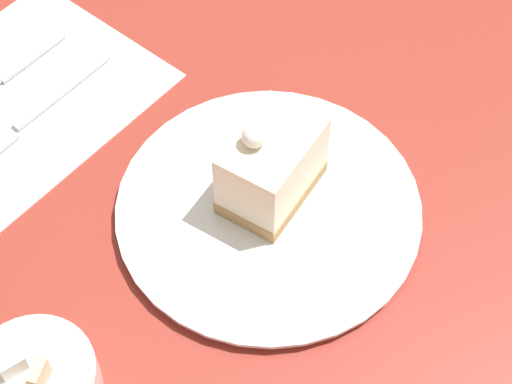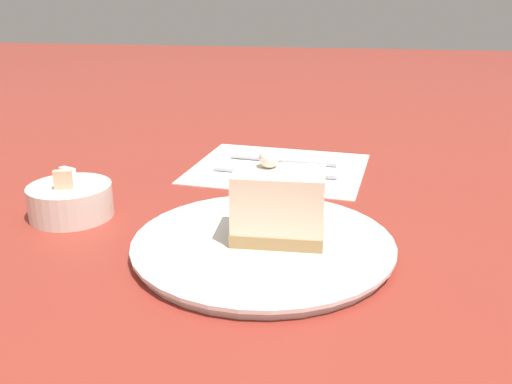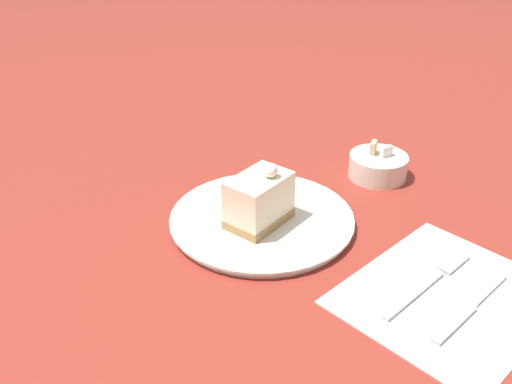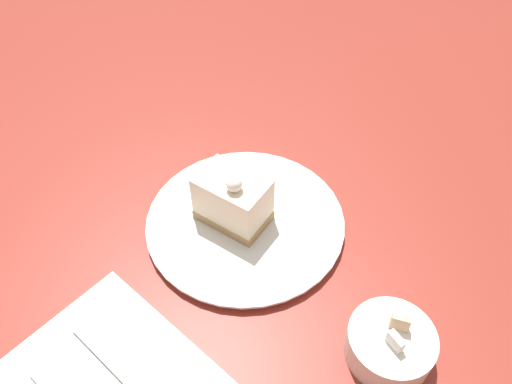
{
  "view_description": "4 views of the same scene",
  "coord_description": "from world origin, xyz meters",
  "px_view_note": "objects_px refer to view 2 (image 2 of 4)",
  "views": [
    {
      "loc": [
        -0.21,
        0.37,
        0.63
      ],
      "look_at": [
        0.01,
        0.02,
        0.04
      ],
      "focal_mm": 60.0,
      "sensor_mm": 36.0,
      "label": 1
    },
    {
      "loc": [
        -0.52,
        -0.07,
        0.26
      ],
      "look_at": [
        0.02,
        0.02,
        0.06
      ],
      "focal_mm": 40.0,
      "sensor_mm": 36.0,
      "label": 2
    },
    {
      "loc": [
        0.44,
        -0.53,
        0.46
      ],
      "look_at": [
        0.0,
        -0.0,
        0.06
      ],
      "focal_mm": 40.0,
      "sensor_mm": 36.0,
      "label": 3
    },
    {
      "loc": [
        0.35,
        0.27,
        0.53
      ],
      "look_at": [
        -0.01,
        0.02,
        0.06
      ],
      "focal_mm": 35.0,
      "sensor_mm": 36.0,
      "label": 4
    }
  ],
  "objects_px": {
    "fork": "(263,171)",
    "sugar_bowl": "(71,200)",
    "knife": "(293,161)",
    "plate": "(263,245)",
    "cake_slice": "(279,205)"
  },
  "relations": [
    {
      "from": "fork",
      "to": "sugar_bowl",
      "type": "distance_m",
      "value": 0.28
    },
    {
      "from": "cake_slice",
      "to": "sugar_bowl",
      "type": "relative_size",
      "value": 0.97
    },
    {
      "from": "cake_slice",
      "to": "sugar_bowl",
      "type": "bearing_deg",
      "value": 77.35
    },
    {
      "from": "plate",
      "to": "cake_slice",
      "type": "height_order",
      "value": "cake_slice"
    },
    {
      "from": "plate",
      "to": "sugar_bowl",
      "type": "relative_size",
      "value": 2.78
    },
    {
      "from": "knife",
      "to": "sugar_bowl",
      "type": "xyz_separation_m",
      "value": [
        -0.25,
        0.24,
        0.01
      ]
    },
    {
      "from": "fork",
      "to": "sugar_bowl",
      "type": "bearing_deg",
      "value": 140.2
    },
    {
      "from": "plate",
      "to": "sugar_bowl",
      "type": "height_order",
      "value": "sugar_bowl"
    },
    {
      "from": "plate",
      "to": "knife",
      "type": "height_order",
      "value": "plate"
    },
    {
      "from": "fork",
      "to": "plate",
      "type": "bearing_deg",
      "value": -165.24
    },
    {
      "from": "cake_slice",
      "to": "knife",
      "type": "xyz_separation_m",
      "value": [
        0.3,
        0.01,
        -0.04
      ]
    },
    {
      "from": "plate",
      "to": "cake_slice",
      "type": "xyz_separation_m",
      "value": [
        0.01,
        -0.01,
        0.04
      ]
    },
    {
      "from": "fork",
      "to": "cake_slice",
      "type": "bearing_deg",
      "value": -161.69
    },
    {
      "from": "knife",
      "to": "cake_slice",
      "type": "bearing_deg",
      "value": -171.19
    },
    {
      "from": "knife",
      "to": "sugar_bowl",
      "type": "relative_size",
      "value": 1.72
    }
  ]
}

